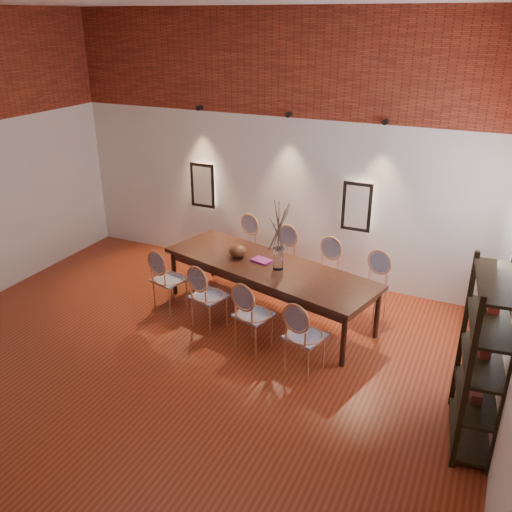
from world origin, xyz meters
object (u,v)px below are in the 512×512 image
at_px(vase, 278,259).
at_px(bowl, 238,251).
at_px(chair_far_a, 242,246).
at_px(chair_near_a, 169,279).
at_px(chair_far_c, 323,273).
at_px(chair_far_b, 280,259).
at_px(chair_near_d, 305,336).
at_px(chair_near_b, 209,296).
at_px(book, 261,261).
at_px(chair_far_d, 370,288).
at_px(dining_table, 268,290).
at_px(shelving_rack, 483,360).
at_px(chair_near_c, 254,314).

bearing_deg(vase, bowl, 169.67).
bearing_deg(vase, chair_far_a, 135.04).
bearing_deg(chair_near_a, chair_far_c, 45.16).
distance_m(chair_far_a, vase, 1.59).
distance_m(chair_near_a, chair_far_b, 1.73).
xyz_separation_m(chair_near_d, chair_far_a, (-1.85, 2.08, 0.00)).
xyz_separation_m(chair_far_b, bowl, (-0.33, -0.77, 0.37)).
distance_m(chair_near_b, book, 0.90).
relative_size(chair_far_c, bowl, 3.92).
height_order(chair_near_d, chair_far_d, same).
xyz_separation_m(dining_table, shelving_rack, (2.80, -1.39, 0.53)).
height_order(chair_near_c, chair_far_a, same).
distance_m(chair_far_a, bowl, 1.11).
height_order(chair_near_a, chair_near_d, same).
distance_m(chair_far_b, chair_far_d, 1.54).
xyz_separation_m(chair_far_a, chair_far_d, (2.24, -0.58, 0.00)).
distance_m(chair_far_b, book, 0.83).
xyz_separation_m(chair_near_d, chair_far_d, (0.39, 1.50, 0.00)).
relative_size(chair_near_b, shelving_rack, 0.52).
xyz_separation_m(chair_near_b, vase, (0.73, 0.61, 0.43)).
bearing_deg(chair_near_d, chair_near_b, 180.00).
height_order(chair_far_b, chair_far_d, same).
bearing_deg(shelving_rack, chair_near_c, 161.04).
bearing_deg(shelving_rack, chair_far_d, 121.52).
height_order(chair_near_b, vase, vase).
relative_size(dining_table, chair_far_c, 3.28).
height_order(chair_near_b, book, chair_near_b).
bearing_deg(vase, chair_near_d, -52.59).
distance_m(dining_table, vase, 0.55).
bearing_deg(dining_table, chair_near_a, -146.16).
relative_size(chair_near_c, vase, 3.13).
bearing_deg(dining_table, vase, 0.00).
relative_size(chair_near_a, shelving_rack, 0.52).
xyz_separation_m(chair_near_a, book, (1.18, 0.54, 0.30)).
relative_size(chair_near_a, bowl, 3.92).
distance_m(chair_near_a, chair_near_c, 1.54).
distance_m(chair_far_a, chair_far_c, 1.54).
height_order(chair_far_d, vase, vase).
bearing_deg(chair_far_d, chair_near_a, 33.84).
relative_size(chair_near_b, chair_far_b, 1.00).
bearing_deg(chair_far_b, bowl, 81.41).
bearing_deg(chair_far_d, chair_far_a, 0.00).
bearing_deg(chair_near_a, dining_table, 33.84).
height_order(vase, book, vase).
bearing_deg(chair_near_a, chair_near_c, -0.00).
height_order(chair_far_c, book, chair_far_c).
height_order(chair_near_a, chair_far_b, same).
relative_size(chair_near_b, vase, 3.13).
relative_size(dining_table, chair_far_b, 3.28).
relative_size(chair_near_c, chair_near_d, 1.00).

